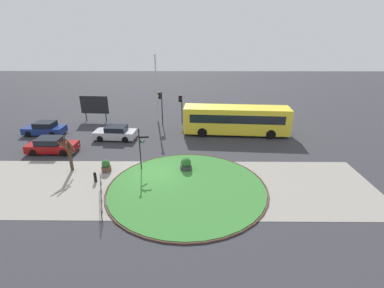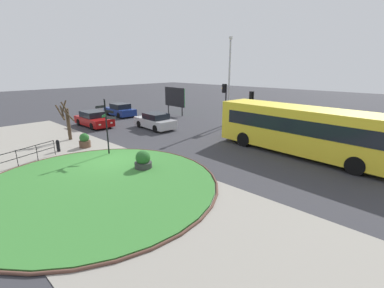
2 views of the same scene
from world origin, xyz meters
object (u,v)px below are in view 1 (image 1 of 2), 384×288
Objects in this scene: traffic_light_far at (161,101)px; billboard_left at (95,105)px; car_far_lane at (115,133)px; planter_near_signpost at (106,166)px; traffic_light_near at (181,103)px; street_tree_bare at (69,153)px; bus_yellow at (236,120)px; bollard_foreground at (95,177)px; signpost_directional at (141,146)px; car_trailing at (52,145)px; car_near_lane at (45,129)px; planter_kerbside at (186,165)px; lamppost_tall at (156,87)px.

traffic_light_far is 1.13× the size of billboard_left.
car_far_lane is 7.26m from planter_near_signpost.
traffic_light_near is 15.08m from street_tree_bare.
traffic_light_far reaches higher than bus_yellow.
billboard_left is at bearing 107.93° from bollard_foreground.
bus_yellow reaches higher than planter_near_signpost.
car_far_lane is at bearing 11.60° from bus_yellow.
billboard_left is (-4.07, 6.24, 1.34)m from car_far_lane.
car_trailing is at bearing 158.35° from signpost_directional.
car_trailing is (3.04, -4.72, -0.00)m from car_near_lane.
car_far_lane is at bearing 137.37° from planter_kerbside.
bollard_foreground is 0.19× the size of car_near_lane.
billboard_left reaches higher than car_far_lane.
planter_near_signpost is at bearing 41.68° from bus_yellow.
traffic_light_near is at bearing 0.40° from billboard_left.
car_far_lane is (-3.94, 6.91, -1.41)m from signpost_directional.
billboard_left reaches higher than car_trailing.
signpost_directional is 3.88m from planter_kerbside.
car_trailing is at bearing 38.05° from car_far_lane.
signpost_directional reaches higher than bus_yellow.
traffic_light_near is at bearing 78.38° from signpost_directional.
planter_kerbside is (0.97, -12.43, -2.01)m from traffic_light_near.
billboard_left is at bearing -19.87° from traffic_light_far.
planter_near_signpost is (-2.50, -13.28, -3.86)m from lamppost_tall.
car_trailing is 12.93m from planter_kerbside.
billboard_left is 3.45× the size of planter_near_signpost.
lamppost_tall is at bearing 68.17° from street_tree_bare.
car_near_lane reaches higher than planter_near_signpost.
lamppost_tall is (-2.88, 0.55, 1.83)m from traffic_light_near.
car_near_lane is 15.22m from traffic_light_near.
signpost_directional is 4.41× the size of bollard_foreground.
car_far_lane is 10.16m from planter_kerbside.
car_far_lane is 6.01m from car_trailing.
bus_yellow is 2.61× the size of car_far_lane.
car_near_lane is 13.09m from lamppost_tall.
bus_yellow is 10.38m from lamppost_tall.
bollard_foreground is 0.10× the size of lamppost_tall.
billboard_left is (-10.57, 0.69, -0.48)m from traffic_light_near.
bus_yellow is at bearing -11.29° from billboard_left.
bollard_foreground is at bearing 45.77° from bus_yellow.
planter_kerbside is at bearing -73.50° from lamppost_tall.
bus_yellow is at bearing 150.95° from traffic_light_far.
bollard_foreground is at bearing -100.69° from lamppost_tall.
traffic_light_far is at bearing 88.57° from signpost_directional.
bollard_foreground is 15.61m from traffic_light_near.
car_near_lane is at bearing 20.24° from traffic_light_near.
car_far_lane is 1.28× the size of traffic_light_near.
bus_yellow is 3.23× the size of billboard_left.
signpost_directional is 12.74m from traffic_light_near.
bollard_foreground is 0.07× the size of bus_yellow.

